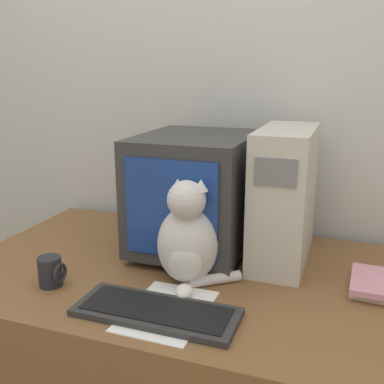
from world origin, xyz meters
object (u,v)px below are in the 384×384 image
object	(u,v)px
pen	(124,294)
mug	(51,272)
computer_tower	(284,196)
crt_monitor	(195,192)
keyboard	(156,312)
cat	(188,240)
book_stack	(373,284)

from	to	relation	value
pen	mug	size ratio (longest dim) A/B	1.46
computer_tower	pen	bearing A→B (deg)	-132.49
crt_monitor	computer_tower	xyz separation A→B (m)	(0.31, 0.03, 0.01)
keyboard	cat	bearing A→B (deg)	86.66
keyboard	book_stack	xyz separation A→B (m)	(0.55, 0.35, 0.01)
book_stack	pen	bearing A→B (deg)	-157.75
computer_tower	pen	world-z (taller)	computer_tower
computer_tower	book_stack	world-z (taller)	computer_tower
cat	pen	xyz separation A→B (m)	(-0.15, -0.14, -0.14)
crt_monitor	book_stack	xyz separation A→B (m)	(0.60, -0.11, -0.20)
cat	pen	bearing A→B (deg)	-149.85
book_stack	mug	size ratio (longest dim) A/B	2.25
crt_monitor	keyboard	xyz separation A→B (m)	(0.05, -0.46, -0.21)
cat	mug	world-z (taller)	cat
book_stack	mug	xyz separation A→B (m)	(-0.92, -0.30, 0.03)
cat	computer_tower	bearing A→B (deg)	34.56
cat	book_stack	size ratio (longest dim) A/B	1.63
computer_tower	pen	xyz separation A→B (m)	(-0.39, -0.42, -0.22)
book_stack	crt_monitor	bearing A→B (deg)	169.31
pen	book_stack	bearing A→B (deg)	22.25
cat	book_stack	world-z (taller)	cat
crt_monitor	book_stack	bearing A→B (deg)	-10.69
keyboard	cat	size ratio (longest dim) A/B	1.33
mug	computer_tower	bearing A→B (deg)	35.31
cat	book_stack	xyz separation A→B (m)	(0.54, 0.14, -0.12)
computer_tower	pen	size ratio (longest dim) A/B	3.41
mug	cat	bearing A→B (deg)	23.11
computer_tower	mug	bearing A→B (deg)	-144.69
crt_monitor	keyboard	distance (m)	0.51
computer_tower	cat	bearing A→B (deg)	-130.93
computer_tower	cat	size ratio (longest dim) A/B	1.36
computer_tower	cat	world-z (taller)	computer_tower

